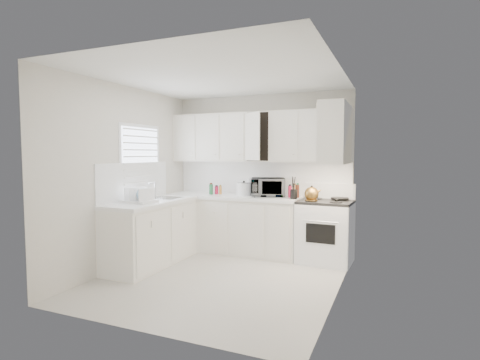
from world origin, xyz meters
The scene contains 31 objects.
floor centered at (0.00, 0.00, 0.00)m, with size 3.20×3.20×0.00m, color beige.
ceiling centered at (0.00, 0.00, 2.60)m, with size 3.20×3.20×0.00m, color white.
wall_back centered at (0.00, 1.60, 1.30)m, with size 3.00×3.00×0.00m, color silver.
wall_front centered at (0.00, -1.60, 1.30)m, with size 3.00×3.00×0.00m, color silver.
wall_left centered at (-1.50, 0.00, 1.30)m, with size 3.20×3.20×0.00m, color silver.
wall_right centered at (1.50, 0.00, 1.30)m, with size 3.20×3.20×0.00m, color silver.
window_blinds centered at (-1.48, 0.35, 1.55)m, with size 0.06×0.96×1.06m, color white, non-canonical shape.
lower_cabinets_back centered at (-0.39, 1.30, 0.45)m, with size 2.22×0.60×0.90m, color silver, non-canonical shape.
lower_cabinets_left centered at (-1.20, 0.20, 0.45)m, with size 0.60×1.60×0.90m, color silver, non-canonical shape.
countertop_back centered at (-0.39, 1.29, 0.93)m, with size 2.24×0.64×0.05m, color white.
countertop_left centered at (-1.19, 0.20, 0.93)m, with size 0.64×1.62×0.05m, color white.
backsplash_back centered at (0.00, 1.59, 1.23)m, with size 2.98×0.02×0.55m, color white.
backsplash_left centered at (-1.49, 0.20, 1.23)m, with size 0.02×1.60×0.55m, color white.
upper_cabinets_back centered at (0.00, 1.44, 1.50)m, with size 3.00×0.33×0.80m, color silver, non-canonical shape.
upper_cabinets_right centered at (1.33, 0.82, 1.50)m, with size 0.33×0.90×0.80m, color silver, non-canonical shape.
sink centered at (-1.19, 0.55, 1.07)m, with size 0.42×0.38×0.30m, color gray, non-canonical shape.
stove centered at (1.14, 1.29, 0.60)m, with size 0.78×0.64×1.19m, color white, non-canonical shape.
tea_kettle centered at (0.96, 1.13, 1.06)m, with size 0.26×0.22×0.24m, color olive, non-canonical shape.
frying_pan centered at (1.32, 1.45, 0.97)m, with size 0.26×0.45×0.04m, color black, non-canonical shape.
microwave centered at (0.21, 1.36, 1.13)m, with size 0.53×0.29×0.36m, color gray.
rice_cooker centered at (-0.19, 1.33, 1.07)m, with size 0.24×0.24×0.24m, color white, non-canonical shape.
paper_towel centered at (-0.16, 1.52, 1.08)m, with size 0.12×0.12×0.27m, color white.
utensil_crock centered at (0.68, 1.17, 1.12)m, with size 0.12×0.12×0.35m, color black, non-canonical shape.
dish_rack centered at (-1.22, -0.05, 1.07)m, with size 0.44×0.33×0.24m, color white, non-canonical shape.
spice_left_0 centered at (-0.85, 1.42, 1.02)m, with size 0.06×0.06×0.13m, color brown.
spice_left_1 centered at (-0.78, 1.33, 1.02)m, with size 0.06×0.06×0.13m, color #22683A.
spice_left_2 centered at (-0.70, 1.42, 1.02)m, with size 0.06×0.06×0.13m, color #D11B43.
spice_left_3 centered at (-0.62, 1.33, 1.02)m, with size 0.06×0.06×0.13m, color orange.
sauce_right_0 centered at (0.58, 1.46, 1.05)m, with size 0.06×0.06×0.19m, color #D11B43.
sauce_right_1 centered at (0.64, 1.40, 1.05)m, with size 0.06×0.06×0.19m, color orange.
sauce_right_2 centered at (0.69, 1.46, 1.05)m, with size 0.06×0.06×0.19m, color #4E2316.
Camera 1 is at (2.10, -4.34, 1.64)m, focal length 28.14 mm.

